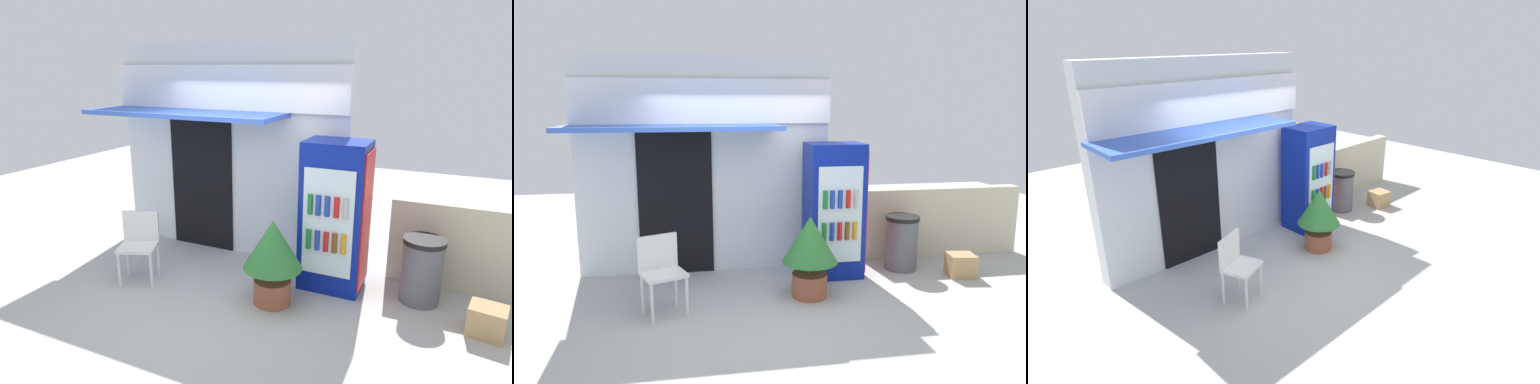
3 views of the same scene
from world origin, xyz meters
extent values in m
plane|color=#B2B2AD|center=(0.00, 0.00, 0.00)|extent=(16.00, 16.00, 0.00)
cube|color=silver|center=(-0.49, 1.54, 1.51)|extent=(3.51, 0.30, 3.02)
cube|color=white|center=(-0.49, 1.35, 2.40)|extent=(3.51, 0.08, 0.60)
cube|color=blue|center=(-0.91, 0.96, 2.07)|extent=(2.77, 0.86, 0.06)
cube|color=black|center=(-0.91, 1.38, 1.01)|extent=(1.01, 0.03, 2.02)
cube|color=navy|center=(1.23, 0.96, 0.92)|extent=(0.75, 0.59, 1.85)
cube|color=silver|center=(1.23, 0.65, 0.92)|extent=(0.60, 0.02, 1.29)
cube|color=red|center=(1.62, 0.96, 0.92)|extent=(0.02, 0.53, 1.66)
cylinder|color=#196B2D|center=(1.02, 0.64, 0.71)|extent=(0.06, 0.06, 0.24)
cylinder|color=#1938A5|center=(1.12, 0.64, 0.71)|extent=(0.06, 0.06, 0.24)
cylinder|color=red|center=(1.23, 0.64, 0.71)|extent=(0.06, 0.06, 0.24)
cylinder|color=brown|center=(1.33, 0.64, 0.71)|extent=(0.06, 0.06, 0.24)
cylinder|color=orange|center=(1.44, 0.64, 0.71)|extent=(0.06, 0.06, 0.24)
cylinder|color=#196B2D|center=(1.02, 0.64, 1.14)|extent=(0.06, 0.06, 0.24)
cylinder|color=#1938A5|center=(1.12, 0.64, 1.14)|extent=(0.06, 0.06, 0.24)
cylinder|color=#1938A5|center=(1.23, 0.64, 1.14)|extent=(0.06, 0.06, 0.24)
cylinder|color=red|center=(1.34, 0.64, 1.14)|extent=(0.06, 0.06, 0.24)
cylinder|color=#B2B2B7|center=(1.44, 0.64, 1.14)|extent=(0.06, 0.06, 0.24)
cylinder|color=silver|center=(-1.15, -0.23, 0.23)|extent=(0.04, 0.04, 0.46)
cylinder|color=silver|center=(-0.78, -0.07, 0.23)|extent=(0.04, 0.04, 0.46)
cylinder|color=silver|center=(-1.28, 0.09, 0.23)|extent=(0.04, 0.04, 0.46)
cylinder|color=silver|center=(-0.91, 0.24, 0.23)|extent=(0.04, 0.04, 0.46)
cube|color=silver|center=(-1.03, 0.01, 0.48)|extent=(0.57, 0.54, 0.04)
cube|color=silver|center=(-1.10, 0.17, 0.70)|extent=(0.44, 0.21, 0.40)
cylinder|color=#995138|center=(0.72, 0.24, 0.15)|extent=(0.44, 0.44, 0.30)
cylinder|color=brown|center=(0.72, 0.24, 0.37)|extent=(0.05, 0.05, 0.15)
cone|color=#2D7533|center=(0.72, 0.24, 0.74)|extent=(0.69, 0.69, 0.57)
cylinder|color=#595960|center=(2.28, 1.01, 0.36)|extent=(0.46, 0.46, 0.73)
cylinder|color=black|center=(2.28, 1.01, 0.76)|extent=(0.48, 0.48, 0.06)
cube|color=beige|center=(3.14, 1.55, 0.54)|extent=(2.61, 0.22, 1.08)
cube|color=tan|center=(2.98, 0.58, 0.16)|extent=(0.40, 0.37, 0.32)
camera|label=1|loc=(2.48, -4.00, 2.67)|focal=30.62mm
camera|label=2|loc=(-0.72, -5.30, 2.39)|focal=33.87mm
camera|label=3|loc=(-3.88, -3.73, 3.29)|focal=28.99mm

